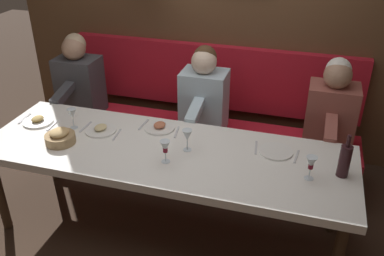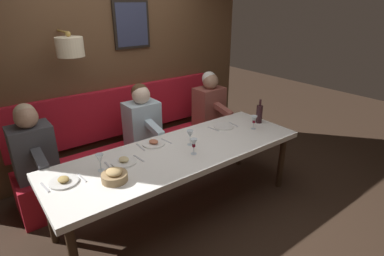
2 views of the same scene
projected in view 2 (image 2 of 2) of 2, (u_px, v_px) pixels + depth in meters
ground_plane at (181, 210)px, 3.41m from camera, size 12.00×12.00×0.00m
dining_table at (181, 155)px, 3.15m from camera, size 0.90×2.69×0.74m
banquette_bench at (141, 161)px, 3.97m from camera, size 0.52×2.89×0.45m
back_wall_panel at (114, 66)px, 3.95m from camera, size 0.59×4.09×2.90m
diner_nearest at (209, 101)px, 4.38m from camera, size 0.60×0.40×0.79m
diner_near at (142, 118)px, 3.77m from camera, size 0.60×0.40×0.79m
diner_middle at (32, 145)px, 3.07m from camera, size 0.60×0.40×0.79m
place_setting_0 at (223, 126)px, 3.69m from camera, size 0.24×0.32×0.01m
place_setting_1 at (154, 143)px, 3.24m from camera, size 0.24×0.32×0.05m
place_setting_2 at (124, 161)px, 2.88m from camera, size 0.24×0.31×0.05m
place_setting_3 at (64, 181)px, 2.56m from camera, size 0.24×0.32×0.05m
wine_glass_0 at (190, 135)px, 3.19m from camera, size 0.07×0.07×0.16m
wine_glass_1 at (194, 143)px, 3.00m from camera, size 0.07×0.07×0.16m
wine_glass_2 at (254, 120)px, 3.59m from camera, size 0.07×0.07×0.16m
wine_glass_3 at (100, 159)px, 2.70m from camera, size 0.07×0.07×0.16m
wine_bottle at (259, 114)px, 3.78m from camera, size 0.08×0.08×0.30m
bread_bowl at (114, 176)px, 2.58m from camera, size 0.22×0.22×0.12m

